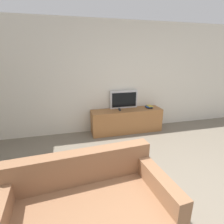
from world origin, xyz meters
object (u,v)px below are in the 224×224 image
object	(u,v)px
television	(124,99)
couch	(88,216)
book_stack	(149,107)
tv_stand	(126,121)
remote_on_stand	(120,110)

from	to	relation	value
television	couch	world-z (taller)	television
couch	book_stack	xyz separation A→B (m)	(1.85, 2.50, 0.31)
tv_stand	couch	distance (m)	2.79
tv_stand	remote_on_stand	xyz separation A→B (m)	(-0.18, 0.02, 0.30)
television	couch	size ratio (longest dim) A/B	0.42
couch	book_stack	bearing A→B (deg)	49.15
television	book_stack	world-z (taller)	television
tv_stand	book_stack	xyz separation A→B (m)	(0.59, 0.01, 0.32)
couch	television	bearing A→B (deg)	60.89
television	couch	xyz separation A→B (m)	(-1.23, -2.67, -0.50)
remote_on_stand	couch	bearing A→B (deg)	-113.32
television	book_stack	size ratio (longest dim) A/B	3.38
television	remote_on_stand	distance (m)	0.30
tv_stand	remote_on_stand	size ratio (longest dim) A/B	10.51
tv_stand	book_stack	size ratio (longest dim) A/B	8.44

